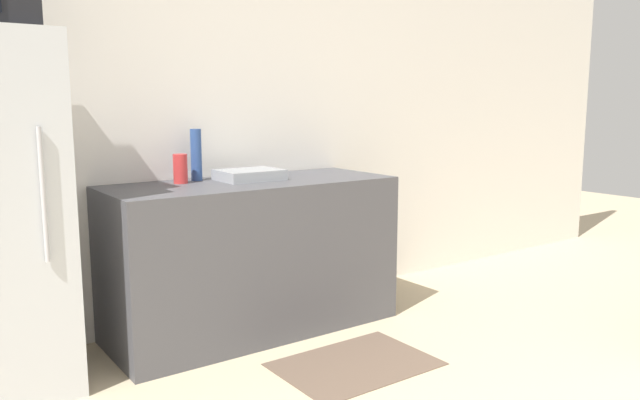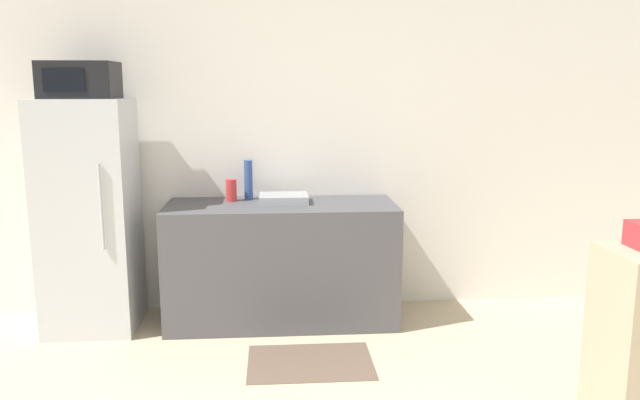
{
  "view_description": "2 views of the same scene",
  "coord_description": "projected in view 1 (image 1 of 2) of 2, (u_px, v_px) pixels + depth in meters",
  "views": [
    {
      "loc": [
        -1.55,
        -0.01,
        1.32
      ],
      "look_at": [
        0.05,
        2.23,
        0.88
      ],
      "focal_mm": 35.0,
      "sensor_mm": 36.0,
      "label": 1
    },
    {
      "loc": [
        0.12,
        -1.33,
        1.71
      ],
      "look_at": [
        0.38,
        2.18,
        1.06
      ],
      "focal_mm": 35.0,
      "sensor_mm": 36.0,
      "label": 2
    }
  ],
  "objects": [
    {
      "name": "kitchen_rug",
      "position": [
        355.0,
        364.0,
        3.16
      ],
      "size": [
        0.78,
        0.55,
        0.01
      ],
      "primitive_type": "cube",
      "color": "brown",
      "rests_on": "ground_plane"
    },
    {
      "name": "wall_back",
      "position": [
        196.0,
        105.0,
        3.65
      ],
      "size": [
        8.0,
        0.06,
        2.6
      ],
      "primitive_type": "cube",
      "color": "white",
      "rests_on": "ground_plane"
    },
    {
      "name": "sink_basin",
      "position": [
        250.0,
        175.0,
        3.58
      ],
      "size": [
        0.35,
        0.27,
        0.06
      ],
      "primitive_type": "cube",
      "color": "#9EA3A8",
      "rests_on": "counter"
    },
    {
      "name": "counter",
      "position": [
        253.0,
        256.0,
        3.59
      ],
      "size": [
        1.65,
        0.64,
        0.87
      ],
      "primitive_type": "cube",
      "color": "#4C4C51",
      "rests_on": "ground_plane"
    },
    {
      "name": "bottle_short",
      "position": [
        180.0,
        169.0,
        3.43
      ],
      "size": [
        0.08,
        0.08,
        0.16
      ],
      "primitive_type": "cylinder",
      "color": "red",
      "rests_on": "counter"
    },
    {
      "name": "bottle_tall",
      "position": [
        196.0,
        155.0,
        3.54
      ],
      "size": [
        0.06,
        0.06,
        0.29
      ],
      "primitive_type": "cylinder",
      "color": "#2D4C8C",
      "rests_on": "counter"
    }
  ]
}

